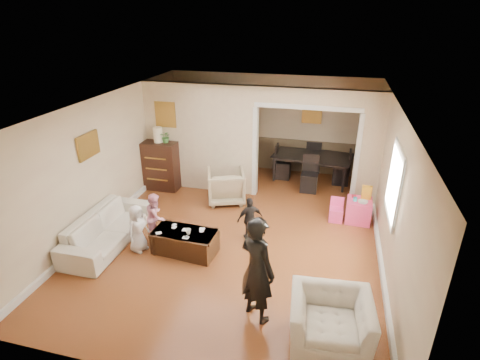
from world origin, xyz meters
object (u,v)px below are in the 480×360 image
(sofa, at_px, (107,228))
(play_table, at_px, (358,211))
(coffee_table, at_px, (185,242))
(dining_table, at_px, (311,168))
(child_kneel_a, at_px, (138,228))
(child_kneel_b, at_px, (156,217))
(dresser, at_px, (161,165))
(adult_person, at_px, (257,269))
(armchair_front, at_px, (330,321))
(coffee_cup, at_px, (188,232))
(table_lamp, at_px, (158,135))
(armchair_back, at_px, (226,186))
(cyan_cup, at_px, (355,199))
(child_toddler, at_px, (250,218))

(sofa, distance_m, play_table, 5.08)
(coffee_table, distance_m, dining_table, 4.33)
(child_kneel_a, distance_m, child_kneel_b, 0.47)
(dresser, distance_m, adult_person, 4.92)
(adult_person, bearing_deg, armchair_front, -157.64)
(coffee_cup, distance_m, adult_person, 1.96)
(dining_table, bearing_deg, armchair_front, -74.63)
(coffee_table, xyz_separation_m, dining_table, (1.98, 3.85, 0.13))
(table_lamp, bearing_deg, dresser, 0.00)
(dresser, height_order, table_lamp, table_lamp)
(armchair_back, bearing_deg, child_kneel_a, 46.80)
(child_kneel_a, bearing_deg, adult_person, -98.49)
(coffee_table, relative_size, child_kneel_b, 1.19)
(cyan_cup, distance_m, child_kneel_a, 4.38)
(dresser, bearing_deg, cyan_cup, -6.84)
(adult_person, bearing_deg, child_toddler, -40.54)
(child_kneel_b, bearing_deg, cyan_cup, -80.92)
(child_toddler, bearing_deg, armchair_back, -92.03)
(dining_table, bearing_deg, armchair_back, -129.08)
(cyan_cup, relative_size, child_kneel_a, 0.09)
(dining_table, bearing_deg, play_table, -50.72)
(play_table, relative_size, child_kneel_a, 0.55)
(table_lamp, distance_m, child_kneel_b, 2.52)
(adult_person, xyz_separation_m, child_kneel_a, (-2.46, 1.10, -0.37))
(dresser, relative_size, cyan_cup, 15.10)
(sofa, distance_m, child_toddler, 2.72)
(dresser, distance_m, table_lamp, 0.78)
(armchair_front, xyz_separation_m, table_lamp, (-4.25, 3.93, 1.04))
(dresser, xyz_separation_m, child_kneel_a, (0.75, -2.62, -0.15))
(coffee_table, bearing_deg, play_table, 32.22)
(armchair_back, bearing_deg, child_toddler, 102.65)
(coffee_table, height_order, child_kneel_b, child_kneel_b)
(armchair_front, distance_m, coffee_table, 3.03)
(dining_table, bearing_deg, sofa, -123.72)
(dresser, height_order, coffee_cup, dresser)
(dining_table, distance_m, child_kneel_a, 4.90)
(armchair_front, relative_size, dining_table, 0.54)
(armchair_front, bearing_deg, coffee_table, 146.15)
(play_table, xyz_separation_m, child_kneel_a, (-3.97, -2.11, 0.22))
(adult_person, xyz_separation_m, child_toddler, (-0.56, 2.00, -0.39))
(sofa, bearing_deg, adult_person, -110.47)
(coffee_table, relative_size, adult_person, 0.69)
(armchair_back, xyz_separation_m, coffee_table, (-0.15, -2.16, -0.17))
(table_lamp, distance_m, coffee_cup, 3.17)
(sofa, distance_m, child_kneel_b, 0.94)
(adult_person, xyz_separation_m, child_kneel_b, (-2.31, 1.55, -0.34))
(sofa, distance_m, child_kneel_a, 0.71)
(coffee_cup, distance_m, child_toddler, 1.24)
(coffee_table, distance_m, child_toddler, 1.31)
(sofa, relative_size, coffee_table, 1.84)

